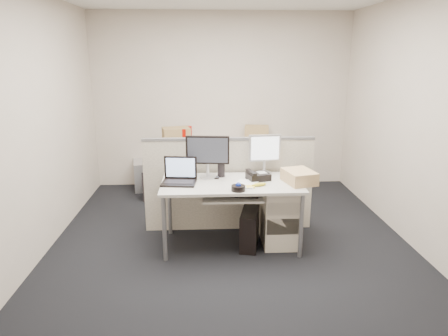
{
  "coord_description": "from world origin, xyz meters",
  "views": [
    {
      "loc": [
        -0.29,
        -4.07,
        2.03
      ],
      "look_at": [
        -0.07,
        0.15,
        0.85
      ],
      "focal_mm": 32.0,
      "sensor_mm": 36.0,
      "label": 1
    }
  ],
  "objects": [
    {
      "name": "pc_tower_desk",
      "position": [
        0.2,
        -0.05,
        0.21
      ],
      "size": [
        0.27,
        0.47,
        0.41
      ],
      "primitive_type": "cube",
      "rotation": [
        0.0,
        0.0,
        -0.21
      ],
      "color": "black",
      "rests_on": "floor"
    },
    {
      "name": "wall_right",
      "position": [
        2.0,
        0.0,
        1.35
      ],
      "size": [
        0.02,
        4.5,
        2.7
      ],
      "primitive_type": "cube",
      "color": "beige",
      "rests_on": "ground"
    },
    {
      "name": "laptop",
      "position": [
        -0.56,
        -0.02,
        0.86
      ],
      "size": [
        0.38,
        0.3,
        0.27
      ],
      "primitive_type": "cube",
      "rotation": [
        0.0,
        0.0,
        -0.11
      ],
      "color": "black",
      "rests_on": "desk"
    },
    {
      "name": "red_binder",
      "position": [
        -0.55,
        1.83,
        0.87
      ],
      "size": [
        0.16,
        0.32,
        0.29
      ],
      "primitive_type": "cube",
      "rotation": [
        0.0,
        0.0,
        -0.28
      ],
      "color": "#A60900",
      "rests_on": "back_counter"
    },
    {
      "name": "desk_phone",
      "position": [
        0.3,
        0.08,
        0.77
      ],
      "size": [
        0.28,
        0.25,
        0.07
      ],
      "primitive_type": "cube",
      "rotation": [
        0.0,
        0.0,
        0.28
      ],
      "color": "black",
      "rests_on": "desk"
    },
    {
      "name": "pc_tower_spare_silver",
      "position": [
        -1.3,
        2.03,
        0.22
      ],
      "size": [
        0.27,
        0.5,
        0.45
      ],
      "primitive_type": "cube",
      "rotation": [
        0.0,
        0.0,
        0.17
      ],
      "color": "#B7B7BC",
      "rests_on": "floor"
    },
    {
      "name": "manila_folders",
      "position": [
        0.72,
        -0.05,
        0.8
      ],
      "size": [
        0.36,
        0.42,
        0.13
      ],
      "primitive_type": "cube",
      "rotation": [
        0.0,
        0.0,
        0.25
      ],
      "color": "tan",
      "rests_on": "desk"
    },
    {
      "name": "pc_tower_spare_dark",
      "position": [
        -1.05,
        1.63,
        0.22
      ],
      "size": [
        0.26,
        0.49,
        0.44
      ],
      "primitive_type": "cube",
      "rotation": [
        0.0,
        0.0,
        -0.17
      ],
      "color": "black",
      "rests_on": "floor"
    },
    {
      "name": "sticky_pad",
      "position": [
        0.18,
        -0.18,
        0.74
      ],
      "size": [
        0.1,
        0.1,
        0.01
      ],
      "primitive_type": "cube",
      "rotation": [
        0.0,
        0.0,
        0.17
      ],
      "color": "yellow",
      "rests_on": "desk"
    },
    {
      "name": "wall_left",
      "position": [
        -2.0,
        0.0,
        1.35
      ],
      "size": [
        0.02,
        4.5,
        2.7
      ],
      "primitive_type": "cube",
      "color": "beige",
      "rests_on": "ground"
    },
    {
      "name": "wall_back",
      "position": [
        0.0,
        2.25,
        1.35
      ],
      "size": [
        4.0,
        0.02,
        2.7
      ],
      "primitive_type": "cube",
      "color": "beige",
      "rests_on": "ground"
    },
    {
      "name": "back_counter",
      "position": [
        0.0,
        1.93,
        0.36
      ],
      "size": [
        2.0,
        0.6,
        0.72
      ],
      "primitive_type": "cube",
      "color": "beige",
      "rests_on": "floor"
    },
    {
      "name": "floor",
      "position": [
        0.0,
        0.0,
        -0.01
      ],
      "size": [
        4.0,
        4.5,
        0.01
      ],
      "primitive_type": "cube",
      "color": "black",
      "rests_on": "ground"
    },
    {
      "name": "cubicle_partition",
      "position": [
        0.0,
        0.45,
        0.55
      ],
      "size": [
        2.0,
        0.06,
        1.1
      ],
      "primitive_type": "cube",
      "color": "beige",
      "rests_on": "floor"
    },
    {
      "name": "paper_stack",
      "position": [
        0.15,
        -0.08,
        0.74
      ],
      "size": [
        0.3,
        0.34,
        0.01
      ],
      "primitive_type": "cube",
      "rotation": [
        0.0,
        0.0,
        -0.39
      ],
      "color": "silver",
      "rests_on": "desk"
    },
    {
      "name": "banana",
      "position": [
        0.28,
        -0.15,
        0.75
      ],
      "size": [
        0.17,
        0.08,
        0.04
      ],
      "primitive_type": "ellipsoid",
      "rotation": [
        0.0,
        0.0,
        0.28
      ],
      "color": "#CDCD18",
      "rests_on": "desk"
    },
    {
      "name": "wall_front",
      "position": [
        0.0,
        -2.25,
        1.35
      ],
      "size": [
        4.0,
        0.02,
        2.7
      ],
      "primitive_type": "cube",
      "color": "beige",
      "rests_on": "ground"
    },
    {
      "name": "monitor_small",
      "position": [
        0.4,
        0.32,
        0.95
      ],
      "size": [
        0.38,
        0.21,
        0.45
      ],
      "primitive_type": "cube",
      "rotation": [
        0.0,
        0.0,
        0.08
      ],
      "color": "#B7B7BC",
      "rests_on": "desk"
    },
    {
      "name": "monitor_main",
      "position": [
        -0.25,
        0.18,
        0.97
      ],
      "size": [
        0.49,
        0.23,
        0.48
      ],
      "primitive_type": "cube",
      "rotation": [
        0.0,
        0.0,
        -0.1
      ],
      "color": "black",
      "rests_on": "desk"
    },
    {
      "name": "cellphone",
      "position": [
        -0.15,
        0.16,
        0.74
      ],
      "size": [
        0.06,
        0.1,
        0.01
      ],
      "primitive_type": "cube",
      "rotation": [
        0.0,
        0.0,
        -0.09
      ],
      "color": "black",
      "rests_on": "desk"
    },
    {
      "name": "keyboard_tray",
      "position": [
        0.0,
        -0.18,
        0.62
      ],
      "size": [
        0.62,
        0.32,
        0.02
      ],
      "primitive_type": "cube",
      "color": "beige",
      "rests_on": "desk"
    },
    {
      "name": "travel_mug",
      "position": [
        -0.1,
        0.22,
        0.82
      ],
      "size": [
        0.1,
        0.1,
        0.17
      ],
      "primitive_type": "cylinder",
      "rotation": [
        0.0,
        0.0,
        0.24
      ],
      "color": "black",
      "rests_on": "desk"
    },
    {
      "name": "drawer_pedestal",
      "position": [
        0.55,
        0.05,
        0.33
      ],
      "size": [
        0.4,
        0.55,
        0.65
      ],
      "primitive_type": "cube",
      "color": "beige",
      "rests_on": "floor"
    },
    {
      "name": "trackball",
      "position": [
        0.05,
        -0.28,
        0.76
      ],
      "size": [
        0.15,
        0.15,
        0.05
      ],
      "primitive_type": "cylinder",
      "rotation": [
        0.0,
        0.0,
        0.03
      ],
      "color": "black",
      "rests_on": "desk"
    },
    {
      "name": "keyboard",
      "position": [
        0.04,
        -0.14,
        0.64
      ],
      "size": [
        0.5,
        0.24,
        0.03
      ],
      "primitive_type": "cube",
      "rotation": [
        0.0,
        0.0,
        -0.14
      ],
      "color": "black",
      "rests_on": "keyboard_tray"
    },
    {
      "name": "cardboard_box_right",
      "position": [
        0.54,
        2.05,
        0.85
      ],
      "size": [
        0.41,
        0.34,
        0.27
      ],
      "primitive_type": "cube",
      "rotation": [
        0.0,
        0.0,
        -0.14
      ],
      "color": "#9B7548",
      "rests_on": "back_counter"
    },
    {
      "name": "cardboard_box_left",
      "position": [
        -0.7,
        1.81,
        0.87
      ],
      "size": [
        0.45,
        0.38,
        0.29
      ],
      "primitive_type": "cube",
      "rotation": [
        0.0,
        0.0,
        0.23
      ],
      "color": "#9B7548",
      "rests_on": "back_counter"
    },
    {
      "name": "desk",
      "position": [
        0.0,
        0.0,
        0.66
      ],
      "size": [
        1.5,
        0.75,
        0.73
      ],
      "color": "beige",
      "rests_on": "floor"
    }
  ]
}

